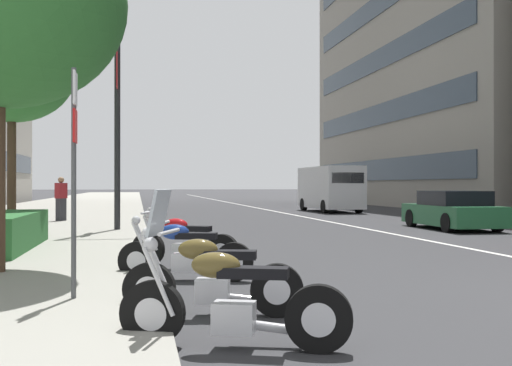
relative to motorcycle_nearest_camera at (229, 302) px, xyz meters
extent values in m
cube|color=gray|center=(30.10, 5.05, -0.36)|extent=(160.00, 9.09, 0.15)
cube|color=silver|center=(35.10, -6.86, -0.43)|extent=(110.00, 0.16, 0.01)
cylinder|color=black|center=(0.24, 0.69, -0.13)|extent=(0.32, 0.62, 0.61)
cylinder|color=silver|center=(0.24, 0.69, -0.13)|extent=(0.23, 0.33, 0.31)
cylinder|color=black|center=(-0.28, -0.77, -0.13)|extent=(0.32, 0.62, 0.61)
cylinder|color=silver|center=(-0.28, -0.77, -0.13)|extent=(0.23, 0.33, 0.31)
cube|color=silver|center=(-0.02, -0.04, -0.14)|extent=(0.37, 0.45, 0.28)
cube|color=black|center=(-0.08, -0.21, 0.27)|extent=(0.42, 0.68, 0.10)
ellipsoid|color=brown|center=(0.04, 0.12, 0.33)|extent=(0.38, 0.51, 0.24)
cylinder|color=silver|center=(0.15, 0.64, 0.18)|extent=(0.15, 0.31, 0.64)
cylinder|color=silver|center=(0.28, 0.59, 0.18)|extent=(0.15, 0.31, 0.64)
cylinder|color=silver|center=(0.19, 0.54, 0.63)|extent=(0.58, 0.24, 0.04)
sphere|color=silver|center=(0.25, 0.71, 0.51)|extent=(0.14, 0.14, 0.14)
cube|color=#B2BCC6|center=(0.22, 0.63, 0.81)|extent=(0.45, 0.26, 0.44)
cylinder|color=silver|center=(0.02, -0.35, -0.25)|extent=(0.32, 0.68, 0.16)
cylinder|color=black|center=(1.59, 0.69, -0.13)|extent=(0.27, 0.62, 0.61)
cylinder|color=silver|center=(1.59, 0.69, -0.13)|extent=(0.20, 0.33, 0.30)
cylinder|color=black|center=(1.21, -0.73, -0.13)|extent=(0.27, 0.62, 0.61)
cylinder|color=silver|center=(1.21, -0.73, -0.13)|extent=(0.20, 0.33, 0.30)
cube|color=silver|center=(1.40, -0.02, -0.14)|extent=(0.35, 0.43, 0.28)
cube|color=black|center=(1.36, -0.19, 0.27)|extent=(0.38, 0.68, 0.10)
ellipsoid|color=brown|center=(1.45, 0.14, 0.33)|extent=(0.35, 0.51, 0.24)
cylinder|color=silver|center=(1.51, 0.63, 0.18)|extent=(0.12, 0.32, 0.64)
cylinder|color=silver|center=(1.64, 0.60, 0.18)|extent=(0.12, 0.32, 0.64)
cylinder|color=silver|center=(1.55, 0.54, 0.63)|extent=(0.59, 0.19, 0.04)
sphere|color=silver|center=(1.60, 0.71, 0.51)|extent=(0.14, 0.14, 0.14)
cylinder|color=silver|center=(1.47, -0.33, -0.25)|extent=(0.26, 0.69, 0.16)
cylinder|color=black|center=(4.27, 0.83, -0.13)|extent=(0.30, 0.62, 0.61)
cylinder|color=silver|center=(4.27, 0.83, -0.13)|extent=(0.22, 0.33, 0.30)
cylinder|color=black|center=(3.80, -0.65, -0.13)|extent=(0.30, 0.62, 0.61)
cylinder|color=silver|center=(3.80, -0.65, -0.13)|extent=(0.22, 0.33, 0.30)
cube|color=silver|center=(4.04, 0.09, -0.14)|extent=(0.36, 0.44, 0.28)
cube|color=black|center=(3.98, -0.08, 0.27)|extent=(0.40, 0.68, 0.10)
ellipsoid|color=navy|center=(4.09, 0.25, 0.33)|extent=(0.37, 0.51, 0.24)
cylinder|color=silver|center=(4.18, 0.77, 0.18)|extent=(0.14, 0.32, 0.64)
cylinder|color=silver|center=(4.31, 0.73, 0.18)|extent=(0.14, 0.32, 0.64)
cylinder|color=silver|center=(4.22, 0.68, 0.63)|extent=(0.58, 0.22, 0.04)
sphere|color=silver|center=(4.28, 0.85, 0.51)|extent=(0.14, 0.14, 0.14)
cylinder|color=silver|center=(4.09, -0.22, -0.25)|extent=(0.29, 0.68, 0.16)
cylinder|color=black|center=(5.85, 0.63, -0.12)|extent=(0.41, 0.61, 0.63)
cylinder|color=silver|center=(5.85, 0.63, -0.12)|extent=(0.27, 0.34, 0.32)
cylinder|color=black|center=(5.13, -0.65, -0.12)|extent=(0.41, 0.61, 0.63)
cylinder|color=silver|center=(5.13, -0.65, -0.12)|extent=(0.27, 0.34, 0.32)
cube|color=silver|center=(5.49, -0.01, -0.13)|extent=(0.41, 0.46, 0.28)
cube|color=black|center=(5.41, -0.16, 0.28)|extent=(0.51, 0.67, 0.10)
ellipsoid|color=#AD1116|center=(5.58, 0.14, 0.34)|extent=(0.43, 0.52, 0.24)
cylinder|color=silver|center=(5.75, 0.60, 0.19)|extent=(0.19, 0.30, 0.64)
cylinder|color=silver|center=(5.87, 0.53, 0.19)|extent=(0.19, 0.30, 0.64)
cylinder|color=silver|center=(5.77, 0.49, 0.64)|extent=(0.54, 0.33, 0.04)
sphere|color=silver|center=(5.86, 0.65, 0.52)|extent=(0.14, 0.14, 0.14)
cylinder|color=silver|center=(5.48, -0.32, -0.24)|extent=(0.41, 0.64, 0.16)
cube|color=#236038|center=(13.40, -9.68, 0.05)|extent=(4.24, 1.98, 0.67)
cube|color=black|center=(13.25, -9.68, 0.63)|extent=(2.23, 1.77, 0.48)
cylinder|color=black|center=(14.81, -8.88, -0.12)|extent=(0.63, 0.24, 0.62)
cylinder|color=black|center=(14.76, -10.57, -0.12)|extent=(0.63, 0.24, 0.62)
cylinder|color=black|center=(12.05, -8.79, -0.12)|extent=(0.63, 0.24, 0.62)
cylinder|color=black|center=(12.00, -10.48, -0.12)|extent=(0.63, 0.24, 0.62)
cube|color=silver|center=(26.98, -9.78, 0.93)|extent=(5.56, 2.27, 2.29)
cube|color=black|center=(24.25, -9.86, 1.44)|extent=(0.09, 1.77, 0.56)
cylinder|color=black|center=(28.82, -8.77, -0.07)|extent=(0.73, 0.28, 0.72)
cylinder|color=black|center=(28.87, -10.68, -0.07)|extent=(0.73, 0.28, 0.72)
cylinder|color=black|center=(25.08, -8.88, -0.07)|extent=(0.73, 0.28, 0.72)
cylinder|color=black|center=(25.13, -10.79, -0.07)|extent=(0.73, 0.28, 0.72)
cylinder|color=#47494C|center=(2.02, 1.57, 1.10)|extent=(0.06, 0.06, 2.76)
cube|color=silver|center=(2.02, 1.56, 2.22)|extent=(0.32, 0.02, 0.40)
cube|color=red|center=(2.02, 1.56, 1.77)|extent=(0.32, 0.02, 0.40)
cylinder|color=#232326|center=(13.38, 1.43, 4.04)|extent=(0.18, 0.18, 8.65)
cube|color=#B21E23|center=(13.03, 1.43, 4.53)|extent=(0.56, 0.03, 1.10)
cube|color=#B21E23|center=(13.73, 1.43, 4.53)|extent=(0.56, 0.03, 1.10)
cube|color=#28602D|center=(8.08, 3.56, 0.09)|extent=(4.43, 1.10, 0.75)
cylinder|color=#473323|center=(10.88, 3.99, 1.28)|extent=(0.22, 0.22, 3.12)
ellipsoid|color=#2D6B2D|center=(10.88, 3.99, 4.03)|extent=(3.17, 3.17, 2.70)
cube|color=#2D2D33|center=(18.35, 3.67, 0.14)|extent=(0.40, 0.39, 0.85)
cube|color=maroon|center=(18.35, 3.67, 0.86)|extent=(0.47, 0.46, 0.58)
sphere|color=#8C6647|center=(18.35, 3.67, 1.26)|extent=(0.23, 0.23, 0.23)
cube|color=#384756|center=(35.46, -16.18, 2.15)|extent=(25.77, 0.08, 1.50)
cube|color=#384756|center=(35.46, -16.18, 6.12)|extent=(25.77, 0.08, 1.50)
cube|color=#384756|center=(35.46, -16.18, 10.09)|extent=(25.77, 0.08, 1.50)
cube|color=#384756|center=(35.46, -16.18, 14.07)|extent=(25.77, 0.08, 1.50)
cube|color=#2D3842|center=(43.46, 10.55, 2.86)|extent=(19.81, 0.08, 1.50)
cube|color=#2D3842|center=(43.46, 10.55, 9.94)|extent=(19.81, 0.08, 1.50)
camera|label=1|loc=(-5.48, 0.82, 1.07)|focal=42.40mm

